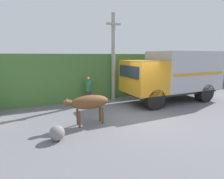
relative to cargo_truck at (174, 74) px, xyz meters
The scene contains 7 objects.
ground_plane 4.06m from the cargo_truck, 157.88° to the right, with size 60.00×60.00×0.00m, color slate.
hillside_embankment 5.87m from the cargo_truck, 125.53° to the left, with size 32.00×5.09×2.91m.
cargo_truck is the anchor object (origin of this frame).
brown_cow 6.15m from the cargo_truck, 165.87° to the right, with size 1.91×0.56×1.24m.
pedestrian_on_hill 5.33m from the cargo_truck, 160.71° to the left, with size 0.45×0.45×1.57m.
utility_pole 3.91m from the cargo_truck, 148.87° to the left, with size 0.90×0.24×5.32m.
roadside_rock 7.83m from the cargo_truck, 161.98° to the right, with size 0.51×0.51×0.51m.
Camera 1 is at (-4.48, -6.74, 2.83)m, focal length 28.00 mm.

